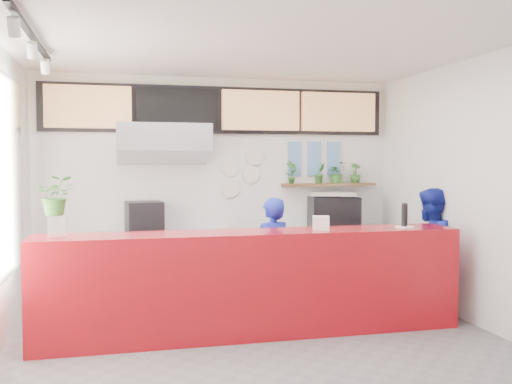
{
  "coord_description": "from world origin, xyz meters",
  "views": [
    {
      "loc": [
        -1.36,
        -5.41,
        1.84
      ],
      "look_at": [
        0.1,
        0.7,
        1.5
      ],
      "focal_mm": 40.0,
      "sensor_mm": 36.0,
      "label": 1
    }
  ],
  "objects_px": {
    "panini_oven": "(144,217)",
    "staff_center": "(272,258)",
    "staff_right": "(430,249)",
    "pepper_mill": "(405,215)",
    "espresso_machine": "(334,212)",
    "service_counter": "(253,283)"
  },
  "relations": [
    {
      "from": "panini_oven",
      "to": "pepper_mill",
      "type": "height_order",
      "value": "pepper_mill"
    },
    {
      "from": "staff_center",
      "to": "staff_right",
      "type": "bearing_deg",
      "value": 161.76
    },
    {
      "from": "staff_right",
      "to": "pepper_mill",
      "type": "xyz_separation_m",
      "value": [
        -0.65,
        -0.57,
        0.49
      ]
    },
    {
      "from": "service_counter",
      "to": "espresso_machine",
      "type": "height_order",
      "value": "espresso_machine"
    },
    {
      "from": "service_counter",
      "to": "pepper_mill",
      "type": "height_order",
      "value": "pepper_mill"
    },
    {
      "from": "espresso_machine",
      "to": "pepper_mill",
      "type": "relative_size",
      "value": 2.59
    },
    {
      "from": "pepper_mill",
      "to": "panini_oven",
      "type": "bearing_deg",
      "value": 146.26
    },
    {
      "from": "service_counter",
      "to": "pepper_mill",
      "type": "xyz_separation_m",
      "value": [
        1.72,
        -0.05,
        0.69
      ]
    },
    {
      "from": "panini_oven",
      "to": "espresso_machine",
      "type": "xyz_separation_m",
      "value": [
        2.66,
        0.0,
        0.01
      ]
    },
    {
      "from": "espresso_machine",
      "to": "staff_center",
      "type": "relative_size",
      "value": 0.47
    },
    {
      "from": "staff_center",
      "to": "pepper_mill",
      "type": "xyz_separation_m",
      "value": [
        1.37,
        -0.61,
        0.54
      ]
    },
    {
      "from": "service_counter",
      "to": "staff_right",
      "type": "height_order",
      "value": "staff_right"
    },
    {
      "from": "pepper_mill",
      "to": "service_counter",
      "type": "bearing_deg",
      "value": 178.26
    },
    {
      "from": "espresso_machine",
      "to": "staff_center",
      "type": "height_order",
      "value": "staff_center"
    },
    {
      "from": "panini_oven",
      "to": "staff_right",
      "type": "height_order",
      "value": "staff_right"
    },
    {
      "from": "panini_oven",
      "to": "staff_center",
      "type": "relative_size",
      "value": 0.32
    },
    {
      "from": "staff_center",
      "to": "staff_right",
      "type": "distance_m",
      "value": 2.02
    },
    {
      "from": "espresso_machine",
      "to": "staff_center",
      "type": "bearing_deg",
      "value": -127.66
    },
    {
      "from": "staff_center",
      "to": "panini_oven",
      "type": "bearing_deg",
      "value": -58.67
    },
    {
      "from": "panini_oven",
      "to": "staff_center",
      "type": "bearing_deg",
      "value": -48.05
    },
    {
      "from": "panini_oven",
      "to": "staff_right",
      "type": "xyz_separation_m",
      "value": [
        3.43,
        -1.28,
        -0.35
      ]
    },
    {
      "from": "staff_center",
      "to": "staff_right",
      "type": "xyz_separation_m",
      "value": [
        2.02,
        -0.04,
        0.04
      ]
    }
  ]
}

